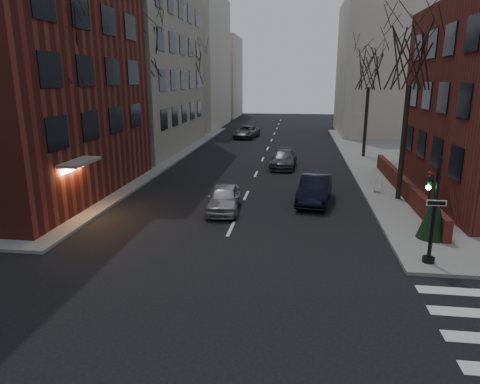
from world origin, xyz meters
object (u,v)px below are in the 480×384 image
object	(u,v)px
streetlamp_far	(200,102)
parked_sedan	(315,190)
traffic_signal	(432,218)
tree_right_b	(370,69)
tree_left_a	(59,44)
tree_left_c	(190,67)
car_lane_silver	(224,198)
sandwich_board	(379,184)
streetlamp_near	(136,117)
car_lane_far	(246,132)
tree_right_a	(412,55)
evergreen_shrub	(434,215)
car_lane_gray	(284,159)
tree_left_b	(144,50)

from	to	relation	value
streetlamp_far	parked_sedan	size ratio (longest dim) A/B	1.36
traffic_signal	tree_right_b	world-z (taller)	tree_right_b
tree_left_a	tree_left_c	size ratio (longest dim) A/B	1.06
car_lane_silver	sandwich_board	bearing A→B (deg)	24.77
streetlamp_near	car_lane_far	distance (m)	22.41
tree_left_a	tree_right_a	xyz separation A→B (m)	(17.60, 4.00, -0.44)
car_lane_silver	evergreen_shrub	xyz separation A→B (m)	(9.64, -3.13, 0.51)
tree_left_c	car_lane_silver	xyz separation A→B (m)	(8.00, -25.21, -7.34)
tree_left_c	tree_right_a	bearing A→B (deg)	-51.34
tree_right_a	traffic_signal	bearing A→B (deg)	-95.47
tree_left_a	streetlamp_far	distance (m)	28.32
parked_sedan	car_lane_far	xyz separation A→B (m)	(-7.09, 26.55, -0.06)
parked_sedan	evergreen_shrub	size ratio (longest dim) A/B	2.20
car_lane_gray	sandwich_board	size ratio (longest dim) A/B	5.03
tree_left_a	car_lane_far	size ratio (longest dim) A/B	2.03
streetlamp_near	car_lane_silver	size ratio (longest dim) A/B	1.56
traffic_signal	parked_sedan	xyz separation A→B (m)	(-3.92, 7.98, -1.15)
streetlamp_near	car_lane_far	bearing A→B (deg)	76.60
streetlamp_far	car_lane_far	size ratio (longest dim) A/B	1.24
sandwich_board	evergreen_shrub	distance (m)	7.92
streetlamp_near	tree_left_b	bearing A→B (deg)	98.53
evergreen_shrub	tree_left_a	bearing A→B (deg)	172.43
traffic_signal	car_lane_gray	bearing A→B (deg)	108.82
traffic_signal	car_lane_gray	world-z (taller)	traffic_signal
tree_left_a	tree_right_b	distance (m)	25.19
streetlamp_far	parked_sedan	bearing A→B (deg)	-63.97
evergreen_shrub	car_lane_silver	bearing A→B (deg)	162.01
streetlamp_far	tree_right_b	bearing A→B (deg)	-30.47
tree_left_c	sandwich_board	size ratio (longest dim) A/B	10.55
parked_sedan	evergreen_shrub	xyz separation A→B (m)	(4.83, -5.32, 0.44)
parked_sedan	sandwich_board	size ratio (longest dim) A/B	4.99
tree_left_b	car_lane_gray	world-z (taller)	tree_left_b
parked_sedan	car_lane_gray	distance (m)	9.87
tree_left_c	streetlamp_far	size ratio (longest dim) A/B	1.55
tree_left_c	tree_right_b	bearing A→B (deg)	-24.44
tree_left_a	tree_left_b	xyz separation A→B (m)	(0.00, 12.00, 0.44)
streetlamp_far	sandwich_board	size ratio (longest dim) A/B	6.81
tree_left_a	sandwich_board	xyz separation A→B (m)	(16.75, 5.50, -7.86)
streetlamp_near	evergreen_shrub	xyz separation A→B (m)	(17.04, -10.34, -3.04)
tree_right_a	streetlamp_near	bearing A→B (deg)	166.76
car_lane_silver	car_lane_far	size ratio (longest dim) A/B	0.80
tree_right_a	car_lane_gray	bearing A→B (deg)	128.53
streetlamp_near	sandwich_board	bearing A→B (deg)	-8.80
sandwich_board	streetlamp_far	bearing A→B (deg)	131.43
tree_left_a	streetlamp_far	xyz separation A→B (m)	(0.60, 28.00, -4.23)
tree_right_b	car_lane_gray	xyz separation A→B (m)	(-6.87, -5.37, -6.91)
tree_right_b	streetlamp_far	xyz separation A→B (m)	(-17.00, 10.00, -3.35)
car_lane_silver	evergreen_shrub	world-z (taller)	evergreen_shrub
streetlamp_near	traffic_signal	bearing A→B (deg)	-38.87
parked_sedan	car_lane_silver	world-z (taller)	parked_sedan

